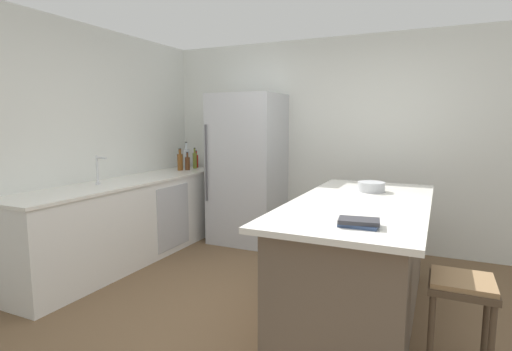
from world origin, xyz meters
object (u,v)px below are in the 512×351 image
Objects in this scene: kitchen_island at (359,256)px; soda_bottle at (187,158)px; cookbook_stack at (359,223)px; mixing_bowl at (371,187)px; refrigerator at (248,169)px; hot_sauce_bottle at (196,161)px; sink_faucet at (98,170)px; whiskey_bottle at (180,161)px; olive_oil_bottle at (195,160)px; bar_stool at (461,298)px; syrup_bottle at (187,163)px.

kitchen_island is 6.06× the size of soda_bottle.
cookbook_stack is 1.31m from mixing_bowl.
mixing_bowl is at bearing 89.71° from kitchen_island.
kitchen_island is 1.18× the size of refrigerator.
refrigerator is 7.83× the size of mixing_bowl.
hot_sauce_bottle is 1.00× the size of mixing_bowl.
refrigerator is 5.14× the size of soda_bottle.
sink_faucet is at bearing 167.73° from cookbook_stack.
whiskey_bottle reaches higher than cookbook_stack.
sink_faucet reaches higher than cookbook_stack.
cookbook_stack is (0.13, -0.79, 0.48)m from kitchen_island.
mixing_bowl is at bearing -18.04° from soda_bottle.
olive_oil_bottle is 1.09× the size of cookbook_stack.
sink_faucet is 2.74m from mixing_bowl.
whiskey_bottle is (-0.05, -0.28, 0.00)m from olive_oil_bottle.
bar_stool is 2.22× the size of sink_faucet.
whiskey_bottle is at bearing 144.14° from cookbook_stack.
cookbook_stack is at bearing -38.02° from soda_bottle.
whiskey_bottle is (-3.33, 1.89, 0.49)m from bar_stool.
olive_oil_bottle is at bearing 80.06° from whiskey_bottle.
hot_sauce_bottle is at bearing 80.01° from soda_bottle.
refrigerator is 0.86m from syrup_bottle.
whiskey_bottle is (-0.91, -0.21, 0.08)m from refrigerator.
sink_faucet is at bearing -175.92° from kitchen_island.
syrup_bottle is (-3.27, 1.98, 0.47)m from bar_stool.
whiskey_bottle is (-0.02, -0.37, 0.02)m from hot_sauce_bottle.
olive_oil_bottle is at bearing 139.98° from cookbook_stack.
olive_oil_bottle is at bearing 93.06° from syrup_bottle.
bar_stool is at bearing -29.63° from whiskey_bottle.
sink_faucet is at bearing -93.02° from olive_oil_bottle.
refrigerator is 6.65× the size of olive_oil_bottle.
mixing_bowl is at bearing 14.73° from sink_faucet.
cookbook_stack is at bearing -50.07° from refrigerator.
kitchen_island is at bearing -27.45° from soda_bottle.
sink_faucet reaches higher than bar_stool.
olive_oil_bottle is 3.52m from cookbook_stack.
olive_oil_bottle is at bearing -70.53° from hot_sauce_bottle.
syrup_bottle is at bearing 148.82° from bar_stool.
bar_stool is (2.42, -2.10, -0.42)m from refrigerator.
refrigerator is at bearing 12.97° from whiskey_bottle.
bar_stool is 3.97m from soda_bottle.
whiskey_bottle is (0.02, -0.18, -0.03)m from soda_bottle.
whiskey_bottle is at bearing 88.40° from sink_faucet.
bar_stool is 2.26× the size of whiskey_bottle.
kitchen_island is at bearing 4.08° from sink_faucet.
refrigerator is 6.38× the size of sink_faucet.
soda_bottle is 0.18m from whiskey_bottle.
kitchen_island is 2.25m from refrigerator.
soda_bottle is (-0.07, -0.10, 0.03)m from olive_oil_bottle.
kitchen_island is 9.23× the size of hot_sauce_bottle.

